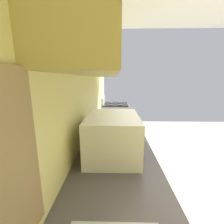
{
  "coord_description": "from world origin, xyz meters",
  "views": [
    {
      "loc": [
        -1.85,
        1.13,
        1.5
      ],
      "look_at": [
        -0.59,
        1.16,
        1.22
      ],
      "focal_mm": 24.21,
      "sensor_mm": 36.0,
      "label": 1
    }
  ],
  "objects": [
    {
      "name": "wall_back",
      "position": [
        0.0,
        1.49,
        1.34
      ],
      "size": [
        4.33,
        0.12,
        2.68
      ],
      "primitive_type": "cube",
      "color": "#E9DA80",
      "rests_on": "ground_plane"
    },
    {
      "name": "microwave",
      "position": [
        -0.73,
        1.15,
        1.06
      ],
      "size": [
        0.53,
        0.4,
        0.32
      ],
      "color": "white",
      "rests_on": "counter_run"
    },
    {
      "name": "counter_run",
      "position": [
        -0.4,
        1.13,
        0.45
      ],
      "size": [
        3.41,
        0.63,
        0.9
      ],
      "color": "tan",
      "rests_on": "ground_plane"
    },
    {
      "name": "oven_range",
      "position": [
        1.61,
        1.13,
        0.47
      ],
      "size": [
        0.62,
        0.62,
        1.08
      ],
      "color": "#B7BABF",
      "rests_on": "ground_plane"
    },
    {
      "name": "kettle",
      "position": [
        0.01,
        1.02,
        0.96
      ],
      "size": [
        0.18,
        0.13,
        0.15
      ],
      "color": "#B7BABF",
      "rests_on": "counter_run"
    },
    {
      "name": "bowl",
      "position": [
        -0.27,
        1.02,
        0.93
      ],
      "size": [
        0.19,
        0.19,
        0.05
      ],
      "color": "#4C8CBF",
      "rests_on": "counter_run"
    },
    {
      "name": "upper_cabinets",
      "position": [
        -0.4,
        1.27,
        1.81
      ],
      "size": [
        1.98,
        0.32,
        0.58
      ],
      "color": "tan"
    },
    {
      "name": "ground_plane",
      "position": [
        0.0,
        0.0,
        0.0
      ],
      "size": [
        6.73,
        6.73,
        0.0
      ],
      "primitive_type": "plane",
      "color": "beige"
    }
  ]
}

